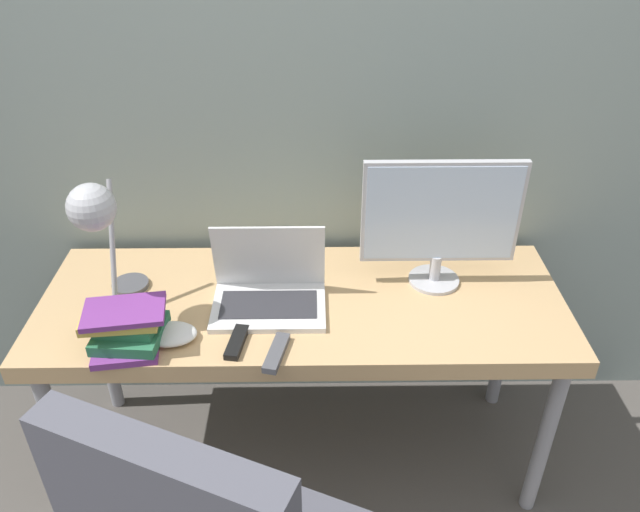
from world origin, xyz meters
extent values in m
cube|color=gray|center=(0.00, 0.67, 1.30)|extent=(8.00, 0.05, 2.60)
cube|color=tan|center=(0.00, 0.30, 0.68)|extent=(1.65, 0.61, 0.06)
cylinder|color=gray|center=(-0.76, 0.06, 0.32)|extent=(0.05, 0.05, 0.65)
cylinder|color=gray|center=(0.76, 0.06, 0.32)|extent=(0.05, 0.05, 0.65)
cylinder|color=gray|center=(-0.76, 0.55, 0.32)|extent=(0.05, 0.05, 0.65)
cylinder|color=gray|center=(0.76, 0.55, 0.32)|extent=(0.05, 0.05, 0.65)
cube|color=silver|center=(-0.10, 0.25, 0.72)|extent=(0.35, 0.23, 0.02)
cube|color=#2D2D33|center=(-0.10, 0.25, 0.73)|extent=(0.29, 0.14, 0.00)
cube|color=silver|center=(-0.10, 0.35, 0.84)|extent=(0.35, 0.05, 0.23)
cube|color=silver|center=(-0.10, 0.35, 0.84)|extent=(0.31, 0.04, 0.20)
cylinder|color=#B7B7BC|center=(0.43, 0.40, 0.71)|extent=(0.16, 0.16, 0.01)
cylinder|color=#B7B7BC|center=(0.43, 0.40, 0.76)|extent=(0.04, 0.04, 0.09)
cube|color=#B7B7BC|center=(0.43, 0.40, 0.96)|extent=(0.49, 0.02, 0.34)
cube|color=silver|center=(0.43, 0.39, 0.96)|extent=(0.47, 0.00, 0.32)
cylinder|color=#4C4C51|center=(-0.56, 0.38, 0.71)|extent=(0.12, 0.12, 0.02)
cylinder|color=#99999E|center=(-0.56, 0.29, 0.91)|extent=(0.02, 0.19, 0.38)
sphere|color=#B2B2B7|center=(-0.56, 0.20, 1.09)|extent=(0.13, 0.13, 0.13)
cube|color=#753384|center=(-0.50, 0.09, 0.72)|extent=(0.20, 0.22, 0.02)
cube|color=#286B47|center=(-0.49, 0.10, 0.74)|extent=(0.20, 0.19, 0.03)
cube|color=#286B47|center=(-0.49, 0.11, 0.78)|extent=(0.18, 0.15, 0.03)
cube|color=gold|center=(-0.50, 0.10, 0.80)|extent=(0.22, 0.15, 0.03)
cube|color=#753384|center=(-0.49, 0.09, 0.82)|extent=(0.24, 0.17, 0.02)
cube|color=black|center=(-0.18, 0.09, 0.72)|extent=(0.06, 0.14, 0.02)
cube|color=#4C4C51|center=(-0.07, 0.04, 0.72)|extent=(0.07, 0.16, 0.02)
ellipsoid|color=white|center=(-0.38, 0.11, 0.73)|extent=(0.15, 0.11, 0.04)
camera|label=1|loc=(0.04, -1.27, 1.89)|focal=35.00mm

